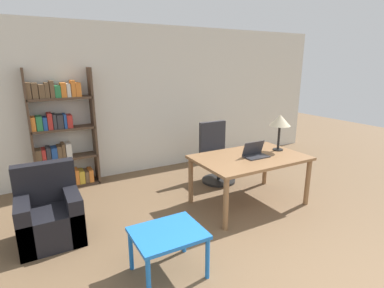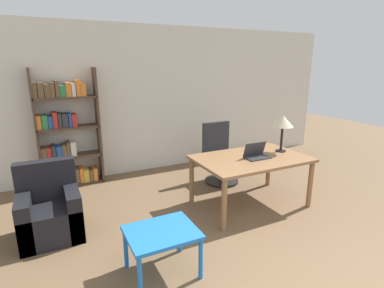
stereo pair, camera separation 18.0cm
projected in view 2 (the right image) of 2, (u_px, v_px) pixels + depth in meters
The scene contains 8 objects.
wall_back at pixel (155, 100), 5.69m from camera, with size 8.00×0.06×2.70m.
desk at pixel (251, 163), 4.28m from camera, with size 1.58×1.01×0.73m.
laptop at pixel (256, 154), 4.23m from camera, with size 0.35×0.21×0.22m.
table_lamp at pixel (283, 122), 4.44m from camera, with size 0.32×0.32×0.55m.
office_chair at pixel (220, 156), 5.23m from camera, with size 0.58×0.58×1.04m.
side_table_blue at pixel (162, 237), 2.89m from camera, with size 0.67×0.55×0.47m.
armchair at pixel (50, 213), 3.58m from camera, with size 0.68×0.66×0.89m.
bookshelf at pixel (65, 135), 4.94m from camera, with size 0.99×0.28×1.96m.
Camera 2 is at (-1.91, -0.89, 2.03)m, focal length 28.00 mm.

